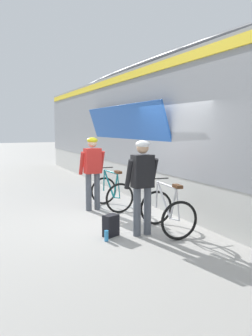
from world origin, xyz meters
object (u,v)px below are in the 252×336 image
(cyclist_near_in_dark, at_px, (142,179))
(bicycle_far_teal, at_px, (111,192))
(train_car, at_px, (189,128))
(cyclist_far_in_red, at_px, (93,167))
(water_bottle_by_the_backpack, at_px, (106,236))
(water_bottle_near_the_bikes, at_px, (135,203))
(backpack_on_platform, at_px, (111,225))
(bicycle_near_silver, at_px, (167,211))

(cyclist_near_in_dark, relative_size, bicycle_far_teal, 1.63)
(train_car, xyz_separation_m, cyclist_far_in_red, (-2.99, -0.35, -0.91))
(cyclist_near_in_dark, bearing_deg, water_bottle_by_the_backpack, -176.25)
(train_car, relative_size, water_bottle_by_the_backpack, 103.71)
(cyclist_far_in_red, relative_size, water_bottle_by_the_backpack, 9.20)
(cyclist_near_in_dark, distance_m, water_bottle_near_the_bikes, 2.43)
(backpack_on_platform, bearing_deg, cyclist_far_in_red, 57.43)
(cyclist_far_in_red, height_order, bicycle_far_teal, cyclist_far_in_red)
(bicycle_near_silver, distance_m, backpack_on_platform, 1.11)
(bicycle_far_teal, distance_m, backpack_on_platform, 2.17)
(bicycle_near_silver, xyz_separation_m, water_bottle_near_the_bikes, (0.35, 2.09, -0.31))
(train_car, height_order, water_bottle_near_the_bikes, train_car)
(cyclist_far_in_red, relative_size, backpack_on_platform, 4.40)
(bicycle_far_teal, height_order, water_bottle_by_the_backpack, bicycle_far_teal)
(train_car, relative_size, bicycle_near_silver, 17.40)
(train_car, height_order, water_bottle_by_the_backpack, train_car)
(bicycle_near_silver, height_order, water_bottle_by_the_backpack, bicycle_near_silver)
(train_car, xyz_separation_m, bicycle_far_teal, (-2.52, -0.39, -1.56))
(cyclist_far_in_red, relative_size, bicycle_near_silver, 1.54)
(train_car, xyz_separation_m, water_bottle_near_the_bikes, (-1.94, -0.51, -1.87))
(bicycle_near_silver, distance_m, bicycle_far_teal, 2.22)
(water_bottle_near_the_bikes, bearing_deg, water_bottle_by_the_backpack, -127.28)
(bicycle_far_teal, distance_m, water_bottle_by_the_backpack, 2.46)
(cyclist_far_in_red, bearing_deg, water_bottle_by_the_backpack, -103.56)
(cyclist_near_in_dark, relative_size, water_bottle_near_the_bikes, 9.62)
(train_car, bearing_deg, water_bottle_near_the_bikes, -165.33)
(cyclist_near_in_dark, bearing_deg, backpack_on_platform, 161.94)
(cyclist_near_in_dark, height_order, water_bottle_by_the_backpack, cyclist_near_in_dark)
(backpack_on_platform, bearing_deg, bicycle_far_teal, 44.93)
(train_car, relative_size, cyclist_far_in_red, 11.28)
(train_car, distance_m, bicycle_far_teal, 2.99)
(water_bottle_by_the_backpack, bearing_deg, bicycle_near_silver, 0.73)
(train_car, distance_m, cyclist_far_in_red, 3.15)
(backpack_on_platform, distance_m, water_bottle_by_the_backpack, 0.31)
(water_bottle_by_the_backpack, bearing_deg, cyclist_near_in_dark, 3.75)
(cyclist_near_in_dark, height_order, backpack_on_platform, cyclist_near_in_dark)
(train_car, distance_m, bicycle_near_silver, 3.80)
(bicycle_far_teal, bearing_deg, cyclist_far_in_red, 175.16)
(train_car, xyz_separation_m, cyclist_near_in_dark, (-2.80, -2.56, -0.91))
(train_car, bearing_deg, cyclist_far_in_red, -173.40)
(water_bottle_near_the_bikes, height_order, water_bottle_by_the_backpack, water_bottle_by_the_backpack)
(train_car, relative_size, water_bottle_near_the_bikes, 108.49)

